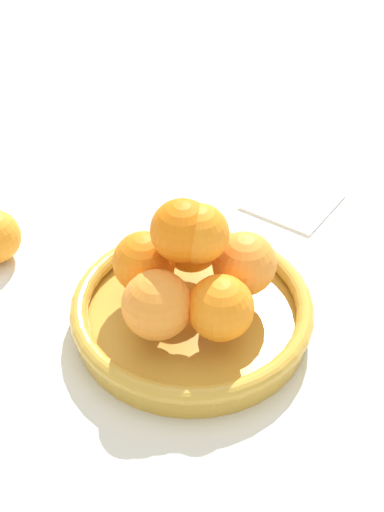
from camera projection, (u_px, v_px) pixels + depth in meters
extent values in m
plane|color=silver|center=(192.00, 325.00, 0.83)|extent=(4.00, 4.00, 0.00)
cylinder|color=gold|center=(192.00, 319.00, 0.82)|extent=(0.27, 0.27, 0.02)
torus|color=gold|center=(192.00, 306.00, 0.81)|extent=(0.28, 0.28, 0.02)
sphere|color=orange|center=(191.00, 242.00, 0.82)|extent=(0.07, 0.07, 0.07)
sphere|color=orange|center=(144.00, 262.00, 0.79)|extent=(0.07, 0.07, 0.07)
sphere|color=orange|center=(157.00, 305.00, 0.74)|extent=(0.08, 0.08, 0.08)
sphere|color=orange|center=(224.00, 306.00, 0.74)|extent=(0.07, 0.07, 0.07)
sphere|color=orange|center=(244.00, 264.00, 0.79)|extent=(0.07, 0.07, 0.07)
sphere|color=orange|center=(199.00, 234.00, 0.74)|extent=(0.06, 0.06, 0.06)
sphere|color=orange|center=(183.00, 231.00, 0.74)|extent=(0.07, 0.07, 0.07)
cube|color=white|center=(292.00, 201.00, 1.01)|extent=(0.15, 0.15, 0.01)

